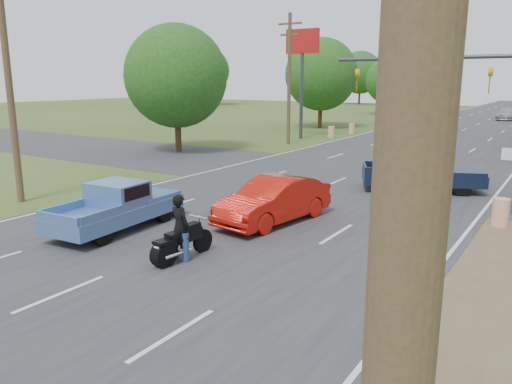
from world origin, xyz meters
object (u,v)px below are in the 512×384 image
Objects in this scene: blue_pickup at (119,205)px; rider at (180,230)px; motorcycle at (179,244)px; navy_pickup at (425,172)px; distant_car_silver at (507,114)px; distant_car_white at (447,110)px; red_convertible at (274,201)px; distant_car_grey at (446,123)px.

rider is at bearing -21.91° from blue_pickup.
motorcycle is 13.53m from navy_pickup.
distant_car_silver reaches higher than distant_car_white.
distant_car_silver is at bearing 97.37° from red_convertible.
distant_car_white is (-3.52, 64.88, -0.14)m from blue_pickup.
blue_pickup is 0.90× the size of navy_pickup.
blue_pickup is at bearing -55.75° from navy_pickup.
rider is 0.35× the size of distant_car_silver.
navy_pickup is 30.32m from distant_car_grey.
motorcycle is 0.54× the size of distant_car_grey.
distant_car_white is (-5.01, 23.31, -0.02)m from distant_car_grey.
navy_pickup is (3.36, 13.03, -0.03)m from rider.
navy_pickup is 1.14× the size of distant_car_white.
red_convertible reaches higher than motorcycle.
red_convertible is 0.98× the size of distant_car_white.
distant_car_grey is at bearing 166.61° from navy_pickup.
rider reaches higher than distant_car_white.
blue_pickup is 1.21× the size of distant_car_grey.
blue_pickup reaches higher than distant_car_grey.
blue_pickup is at bearing -130.65° from red_convertible.
distant_car_white reaches higher than motorcycle.
blue_pickup is at bearing 166.32° from motorcycle.
distant_car_white is (-8.39, 4.87, -0.08)m from distant_car_silver.
distant_car_white is at bearing 149.07° from distant_car_silver.
blue_pickup is 41.60m from distant_car_grey.
distant_car_white is (-7.58, 61.33, -0.11)m from red_convertible.
distant_car_grey is at bearing -81.99° from rider.
red_convertible is 0.86× the size of navy_pickup.
rider is 42.87m from distant_car_grey.
blue_pickup reaches higher than motorcycle.
distant_car_grey is at bearing 98.00° from motorcycle.
distant_car_white is at bearing 104.23° from distant_car_grey.
red_convertible is 4.79m from rider.
navy_pickup is at bearing -88.00° from distant_car_silver.
motorcycle is 61.31m from distant_car_silver.
distant_car_silver is 1.07× the size of distant_car_white.
rider is (0.01, 0.06, 0.41)m from motorcycle.
red_convertible is at bearing -84.03° from distant_car_grey.
red_convertible reaches higher than distant_car_grey.
rider is 0.44× the size of distant_car_grey.
red_convertible is 1.16× the size of distant_car_grey.
motorcycle is 0.45× the size of distant_car_white.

